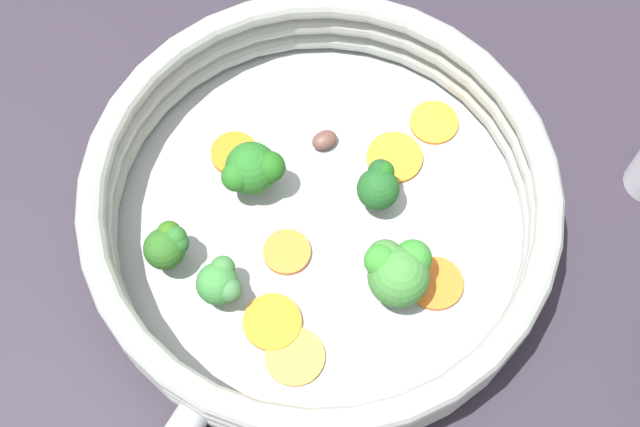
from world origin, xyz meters
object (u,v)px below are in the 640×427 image
object	(u,v)px
carrot_slice_4	(435,283)
broccoli_floret_1	(379,185)
carrot_slice_6	(234,154)
broccoli_floret_2	(252,169)
carrot_slice_1	(287,252)
skillet	(320,224)
carrot_slice_2	(394,158)
broccoli_floret_4	(220,283)
mushroom_piece_0	(321,140)
carrot_slice_3	(272,322)
broccoli_floret_3	(168,246)
carrot_slice_5	(295,357)
carrot_slice_0	(434,123)
broccoli_floret_0	(397,270)

from	to	relation	value
carrot_slice_4	broccoli_floret_1	distance (m)	0.09
carrot_slice_6	broccoli_floret_2	xyz separation A→B (m)	(0.03, 0.02, 0.03)
carrot_slice_1	broccoli_floret_2	world-z (taller)	broccoli_floret_2
skillet	carrot_slice_1	size ratio (longest dim) A/B	9.10
carrot_slice_2	broccoli_floret_4	distance (m)	0.18
carrot_slice_2	mushroom_piece_0	distance (m)	0.06
carrot_slice_3	broccoli_floret_3	size ratio (longest dim) A/B	1.01
carrot_slice_5	skillet	bearing A→B (deg)	173.35
carrot_slice_0	broccoli_floret_4	xyz separation A→B (m)	(0.15, -0.16, 0.02)
carrot_slice_3	broccoli_floret_0	world-z (taller)	broccoli_floret_0
broccoli_floret_1	broccoli_floret_2	xyz separation A→B (m)	(-0.01, -0.10, 0.00)
carrot_slice_1	mushroom_piece_0	xyz separation A→B (m)	(-0.10, 0.02, 0.00)
carrot_slice_3	broccoli_floret_3	distance (m)	0.10
carrot_slice_3	skillet	bearing A→B (deg)	159.78
carrot_slice_3	mushroom_piece_0	bearing A→B (deg)	169.54
carrot_slice_0	broccoli_floret_1	world-z (taller)	broccoli_floret_1
carrot_slice_1	broccoli_floret_3	distance (m)	0.09
carrot_slice_1	carrot_slice_4	distance (m)	0.11
broccoli_floret_0	carrot_slice_2	bearing A→B (deg)	-179.06
carrot_slice_5	broccoli_floret_2	distance (m)	0.14
carrot_slice_6	broccoli_floret_3	world-z (taller)	broccoli_floret_3
broccoli_floret_1	carrot_slice_6	bearing A→B (deg)	-105.95
carrot_slice_3	broccoli_floret_2	world-z (taller)	broccoli_floret_2
skillet	broccoli_floret_1	world-z (taller)	broccoli_floret_1
carrot_slice_2	broccoli_floret_2	size ratio (longest dim) A/B	0.91
mushroom_piece_0	broccoli_floret_4	bearing A→B (deg)	-27.02
broccoli_floret_1	broccoli_floret_4	xyz separation A→B (m)	(0.08, -0.11, -0.00)
carrot_slice_0	broccoli_floret_1	size ratio (longest dim) A/B	0.95
carrot_slice_5	carrot_slice_6	distance (m)	0.17
carrot_slice_4	carrot_slice_5	size ratio (longest dim) A/B	0.96
carrot_slice_6	carrot_slice_4	bearing A→B (deg)	57.80
broccoli_floret_3	carrot_slice_6	bearing A→B (deg)	157.05
broccoli_floret_2	broccoli_floret_3	world-z (taller)	broccoli_floret_2
broccoli_floret_0	broccoli_floret_3	distance (m)	0.17
carrot_slice_1	carrot_slice_0	bearing A→B (deg)	136.83
carrot_slice_0	carrot_slice_6	size ratio (longest dim) A/B	1.05
carrot_slice_1	carrot_slice_2	world-z (taller)	same
carrot_slice_6	carrot_slice_5	bearing A→B (deg)	19.86
broccoli_floret_2	carrot_slice_4	bearing A→B (deg)	62.30
carrot_slice_3	carrot_slice_1	bearing A→B (deg)	172.84
carrot_slice_5	broccoli_floret_3	distance (m)	0.12
carrot_slice_3	broccoli_floret_2	distance (m)	0.12
skillet	broccoli_floret_4	distance (m)	0.10
carrot_slice_6	broccoli_floret_3	xyz separation A→B (m)	(0.09, -0.04, 0.03)
carrot_slice_5	broccoli_floret_2	bearing A→B (deg)	-163.48
carrot_slice_6	mushroom_piece_0	bearing A→B (deg)	101.76
carrot_slice_5	broccoli_floret_4	xyz separation A→B (m)	(-0.05, -0.06, 0.02)
carrot_slice_5	carrot_slice_6	size ratio (longest dim) A/B	1.16
carrot_slice_2	carrot_slice_4	xyz separation A→B (m)	(0.10, 0.03, 0.00)
carrot_slice_4	broccoli_floret_2	world-z (taller)	broccoli_floret_2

